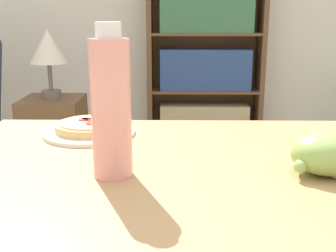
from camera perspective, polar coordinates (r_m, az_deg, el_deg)
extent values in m
cube|color=tan|center=(0.91, 3.54, -5.98)|extent=(1.10, 0.72, 0.03)
cylinder|color=tan|center=(1.42, -18.41, -15.26)|extent=(0.06, 0.06, 0.71)
cylinder|color=white|center=(1.13, -10.59, -0.83)|extent=(0.24, 0.24, 0.01)
cylinder|color=#DBB26B|center=(1.12, -10.63, -0.09)|extent=(0.18, 0.18, 0.02)
cylinder|color=#EACC7A|center=(1.12, -10.65, 0.50)|extent=(0.15, 0.15, 0.00)
cylinder|color=#A83328|center=(1.14, -10.94, 0.93)|extent=(0.03, 0.03, 0.00)
cylinder|color=#A83328|center=(1.13, -10.13, 0.82)|extent=(0.03, 0.03, 0.00)
cylinder|color=#A83328|center=(1.13, -11.37, 0.86)|extent=(0.03, 0.03, 0.00)
cylinder|color=#A83328|center=(1.10, -10.30, 0.40)|extent=(0.03, 0.03, 0.00)
ellipsoid|color=#93BC5B|center=(0.88, 20.79, -3.46)|extent=(0.14, 0.11, 0.09)
sphere|color=#93BC5B|center=(0.86, 21.26, -3.87)|extent=(0.03, 0.03, 0.03)
sphere|color=#93BC5B|center=(0.84, 17.50, -5.24)|extent=(0.03, 0.03, 0.03)
sphere|color=#93BC5B|center=(0.92, 20.59, -2.79)|extent=(0.02, 0.02, 0.02)
sphere|color=#93BC5B|center=(0.87, 21.82, -5.87)|extent=(0.02, 0.02, 0.02)
cylinder|color=pink|center=(0.80, -7.71, 2.22)|extent=(0.08, 0.08, 0.26)
cylinder|color=white|center=(0.78, -8.10, 12.75)|extent=(0.05, 0.05, 0.03)
cube|color=brown|center=(3.31, -2.45, 8.59)|extent=(0.04, 0.26, 1.35)
cube|color=brown|center=(3.37, 12.40, 8.37)|extent=(0.04, 0.26, 1.35)
cube|color=brown|center=(3.43, 4.90, 8.79)|extent=(0.89, 0.01, 1.35)
cube|color=brown|center=(3.45, 4.80, -2.31)|extent=(0.82, 0.24, 0.02)
cube|color=tan|center=(3.38, 4.88, 0.29)|extent=(0.70, 0.18, 0.31)
cube|color=brown|center=(3.34, 4.96, 4.84)|extent=(0.82, 0.24, 0.02)
cube|color=navy|center=(3.30, 5.05, 7.63)|extent=(0.70, 0.18, 0.31)
cube|color=brown|center=(3.29, 5.14, 12.32)|extent=(0.82, 0.24, 0.02)
cube|color=#3D704C|center=(3.27, 5.24, 15.22)|extent=(0.70, 0.18, 0.31)
cube|color=brown|center=(2.59, -15.03, -2.58)|extent=(0.34, 0.34, 0.57)
cylinder|color=#665B51|center=(2.51, -15.51, 4.17)|extent=(0.11, 0.11, 0.05)
cylinder|color=#665B51|center=(2.50, -15.67, 6.44)|extent=(0.02, 0.02, 0.16)
cone|color=beige|center=(2.48, -15.96, 10.33)|extent=(0.21, 0.21, 0.19)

